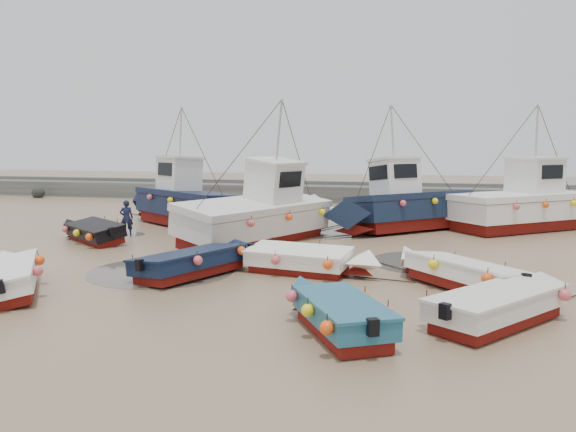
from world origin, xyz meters
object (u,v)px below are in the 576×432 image
Objects in this scene: dinghy_2 at (336,307)px; dinghy_3 at (506,301)px; person at (127,236)px; dinghy_4 at (94,229)px; dinghy_0 at (12,273)px; cabin_boat_1 at (263,212)px; cabin_boat_0 at (180,200)px; dinghy_6 at (457,269)px; cabin_boat_3 at (528,203)px; dinghy_5 at (309,257)px; dinghy_1 at (199,259)px; cabin_boat_2 at (402,204)px.

dinghy_2 is 4.24m from dinghy_3.
dinghy_4 is at bearing 39.85° from person.
person is (-11.65, 11.09, -0.56)m from dinghy_2.
dinghy_0 is 0.55× the size of cabin_boat_1.
cabin_boat_0 is 0.88× the size of cabin_boat_1.
dinghy_6 is 0.56× the size of cabin_boat_3.
cabin_boat_0 is (-8.94, 9.50, 0.79)m from dinghy_5.
dinghy_1 is (4.56, 3.21, 0.00)m from dinghy_0.
dinghy_5 is 15.13m from cabin_boat_3.
dinghy_0 and dinghy_5 have the same top height.
dinghy_5 is at bearing 122.51° from cabin_boat_2.
cabin_boat_2 reaches higher than person.
dinghy_0 and dinghy_4 have the same top height.
person is at bearing -108.50° from cabin_boat_3.
dinghy_0 is 13.29m from dinghy_6.
cabin_boat_3 is at bearing 71.21° from dinghy_1.
cabin_boat_1 is at bearing 152.29° from person.
cabin_boat_2 is at bearing 56.64° from dinghy_2.
cabin_boat_3 is (16.94, 16.46, 0.79)m from dinghy_0.
cabin_boat_3 is at bearing 117.38° from dinghy_3.
cabin_boat_0 reaches higher than dinghy_0.
person is at bearing -172.90° from dinghy_3.
dinghy_4 is 0.89× the size of dinghy_5.
dinghy_1 and dinghy_4 have the same top height.
cabin_boat_0 is at bearing 100.59° from dinghy_6.
cabin_boat_2 is (10.76, 14.20, 0.82)m from dinghy_0.
dinghy_0 is 1.09× the size of dinghy_4.
cabin_boat_0 is 0.99× the size of cabin_boat_3.
dinghy_5 is at bearing -73.89° from cabin_boat_3.
dinghy_5 is 11.38m from person.
cabin_boat_2 is at bearing -29.96° from dinghy_4.
dinghy_4 is at bearing -100.84° from dinghy_5.
dinghy_4 is 1.00× the size of dinghy_6.
dinghy_5 is at bearing -7.93° from dinghy_0.
dinghy_2 is at bearing -59.86° from cabin_boat_3.
person is (-6.68, -0.03, -1.32)m from cabin_boat_1.
dinghy_2 is at bearing -164.26° from dinghy_6.
dinghy_5 is 0.63× the size of cabin_boat_3.
dinghy_6 is 13.56m from cabin_boat_3.
cabin_boat_1 is at bearing 98.91° from dinghy_6.
cabin_boat_0 is at bearing -131.76° from person.
cabin_boat_1 is (-7.94, 6.27, 0.78)m from dinghy_6.
dinghy_0 and dinghy_1 have the same top height.
cabin_boat_2 is (-3.01, 13.91, 0.82)m from dinghy_3.
dinghy_4 is 5.88m from cabin_boat_0.
dinghy_0 is at bearing -140.29° from dinghy_3.
person is (-14.62, 6.23, -0.54)m from dinghy_6.
dinghy_5 reaches higher than person.
cabin_boat_1 is (7.36, 1.71, 0.77)m from dinghy_4.
cabin_boat_3 reaches higher than dinghy_0.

